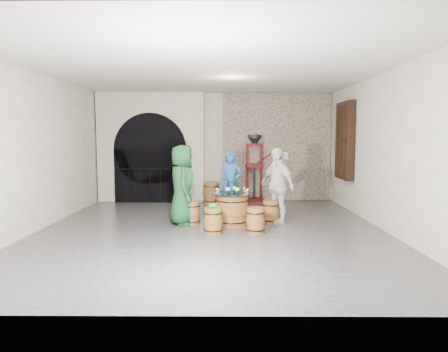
{
  "coord_description": "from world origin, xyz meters",
  "views": [
    {
      "loc": [
        0.32,
        -8.03,
        1.86
      ],
      "look_at": [
        0.26,
        0.56,
        1.05
      ],
      "focal_mm": 32.0,
      "sensor_mm": 36.0,
      "label": 1
    }
  ],
  "objects_px": {
    "barrel_stool_far": "(231,206)",
    "wine_bottle_center": "(237,188)",
    "barrel_stool_left": "(192,213)",
    "barrel_stool_near_left": "(213,221)",
    "side_barrel": "(211,193)",
    "wine_bottle_right": "(235,186)",
    "corking_press": "(254,163)",
    "barrel_stool_near_right": "(255,220)",
    "person_blue": "(231,184)",
    "person_white": "(277,186)",
    "barrel_table": "(232,209)",
    "wine_bottle_left": "(228,187)",
    "person_green": "(182,185)",
    "barrel_stool_right": "(271,212)"
  },
  "relations": [
    {
      "from": "barrel_stool_near_left",
      "to": "person_green",
      "type": "distance_m",
      "value": 1.25
    },
    {
      "from": "barrel_stool_near_right",
      "to": "wine_bottle_center",
      "type": "distance_m",
      "value": 0.92
    },
    {
      "from": "wine_bottle_right",
      "to": "barrel_stool_left",
      "type": "bearing_deg",
      "value": -174.55
    },
    {
      "from": "barrel_stool_near_right",
      "to": "person_green",
      "type": "xyz_separation_m",
      "value": [
        -1.53,
        0.8,
        0.61
      ]
    },
    {
      "from": "barrel_stool_right",
      "to": "barrel_stool_near_right",
      "type": "relative_size",
      "value": 1.0
    },
    {
      "from": "wine_bottle_left",
      "to": "wine_bottle_right",
      "type": "xyz_separation_m",
      "value": [
        0.15,
        0.2,
        0.0
      ]
    },
    {
      "from": "barrel_stool_far",
      "to": "wine_bottle_center",
      "type": "distance_m",
      "value": 1.13
    },
    {
      "from": "wine_bottle_left",
      "to": "corking_press",
      "type": "xyz_separation_m",
      "value": [
        0.78,
        3.32,
        0.32
      ]
    },
    {
      "from": "barrel_stool_left",
      "to": "barrel_stool_far",
      "type": "distance_m",
      "value": 1.18
    },
    {
      "from": "person_green",
      "to": "wine_bottle_center",
      "type": "relative_size",
      "value": 5.3
    },
    {
      "from": "barrel_stool_far",
      "to": "corking_press",
      "type": "distance_m",
      "value": 2.65
    },
    {
      "from": "person_white",
      "to": "barrel_stool_near_left",
      "type": "bearing_deg",
      "value": -88.61
    },
    {
      "from": "corking_press",
      "to": "wine_bottle_center",
      "type": "bearing_deg",
      "value": -106.1
    },
    {
      "from": "barrel_stool_far",
      "to": "person_green",
      "type": "xyz_separation_m",
      "value": [
        -1.06,
        -0.81,
        0.61
      ]
    },
    {
      "from": "barrel_stool_left",
      "to": "barrel_stool_near_left",
      "type": "xyz_separation_m",
      "value": [
        0.49,
        -0.83,
        0.0
      ]
    },
    {
      "from": "barrel_stool_right",
      "to": "wine_bottle_left",
      "type": "relative_size",
      "value": 1.58
    },
    {
      "from": "barrel_stool_left",
      "to": "barrel_stool_right",
      "type": "bearing_deg",
      "value": 4.3
    },
    {
      "from": "side_barrel",
      "to": "barrel_stool_left",
      "type": "bearing_deg",
      "value": -96.43
    },
    {
      "from": "barrel_stool_near_right",
      "to": "person_green",
      "type": "relative_size",
      "value": 0.3
    },
    {
      "from": "barrel_table",
      "to": "wine_bottle_left",
      "type": "distance_m",
      "value": 0.49
    },
    {
      "from": "barrel_stool_near_left",
      "to": "person_green",
      "type": "bearing_deg",
      "value": 129.46
    },
    {
      "from": "person_blue",
      "to": "wine_bottle_left",
      "type": "relative_size",
      "value": 4.8
    },
    {
      "from": "wine_bottle_center",
      "to": "wine_bottle_right",
      "type": "height_order",
      "value": "same"
    },
    {
      "from": "barrel_table",
      "to": "barrel_stool_left",
      "type": "bearing_deg",
      "value": 176.78
    },
    {
      "from": "barrel_stool_near_right",
      "to": "barrel_stool_near_left",
      "type": "distance_m",
      "value": 0.83
    },
    {
      "from": "wine_bottle_right",
      "to": "wine_bottle_left",
      "type": "bearing_deg",
      "value": -126.67
    },
    {
      "from": "wine_bottle_left",
      "to": "corking_press",
      "type": "relative_size",
      "value": 0.17
    },
    {
      "from": "person_green",
      "to": "person_blue",
      "type": "relative_size",
      "value": 1.11
    },
    {
      "from": "barrel_table",
      "to": "barrel_stool_far",
      "type": "height_order",
      "value": "barrel_table"
    },
    {
      "from": "barrel_stool_left",
      "to": "wine_bottle_right",
      "type": "distance_m",
      "value": 1.09
    },
    {
      "from": "barrel_stool_far",
      "to": "corking_press",
      "type": "bearing_deg",
      "value": 73.36
    },
    {
      "from": "barrel_stool_left",
      "to": "corking_press",
      "type": "distance_m",
      "value": 3.68
    },
    {
      "from": "barrel_table",
      "to": "side_barrel",
      "type": "distance_m",
      "value": 2.85
    },
    {
      "from": "barrel_stool_far",
      "to": "person_white",
      "type": "xyz_separation_m",
      "value": [
        1.01,
        -0.66,
        0.58
      ]
    },
    {
      "from": "person_green",
      "to": "person_blue",
      "type": "bearing_deg",
      "value": -59.15
    },
    {
      "from": "barrel_stool_near_right",
      "to": "person_white",
      "type": "height_order",
      "value": "person_white"
    },
    {
      "from": "barrel_stool_near_right",
      "to": "person_white",
      "type": "xyz_separation_m",
      "value": [
        0.54,
        0.95,
        0.58
      ]
    },
    {
      "from": "barrel_stool_far",
      "to": "person_blue",
      "type": "height_order",
      "value": "person_blue"
    },
    {
      "from": "wine_bottle_right",
      "to": "corking_press",
      "type": "height_order",
      "value": "corking_press"
    },
    {
      "from": "barrel_stool_far",
      "to": "wine_bottle_right",
      "type": "height_order",
      "value": "wine_bottle_right"
    },
    {
      "from": "barrel_stool_near_left",
      "to": "person_blue",
      "type": "distance_m",
      "value": 1.9
    },
    {
      "from": "barrel_stool_near_right",
      "to": "wine_bottle_center",
      "type": "xyz_separation_m",
      "value": [
        -0.34,
        0.64,
        0.57
      ]
    },
    {
      "from": "person_green",
      "to": "barrel_stool_far",
      "type": "bearing_deg",
      "value": -63.48
    },
    {
      "from": "barrel_stool_near_right",
      "to": "wine_bottle_right",
      "type": "bearing_deg",
      "value": 114.01
    },
    {
      "from": "person_green",
      "to": "person_white",
      "type": "distance_m",
      "value": 2.07
    },
    {
      "from": "person_white",
      "to": "corking_press",
      "type": "relative_size",
      "value": 0.85
    },
    {
      "from": "wine_bottle_center",
      "to": "corking_press",
      "type": "bearing_deg",
      "value": 80.13
    },
    {
      "from": "barrel_stool_right",
      "to": "barrel_stool_near_left",
      "type": "distance_m",
      "value": 1.56
    },
    {
      "from": "person_blue",
      "to": "wine_bottle_center",
      "type": "xyz_separation_m",
      "value": [
        0.13,
        -1.1,
        0.04
      ]
    },
    {
      "from": "barrel_stool_far",
      "to": "wine_bottle_center",
      "type": "relative_size",
      "value": 1.58
    }
  ]
}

